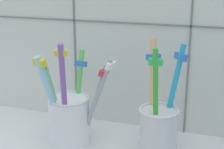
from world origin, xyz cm
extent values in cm
cube|color=silver|center=(0.00, 12.00, 22.50)|extent=(64.00, 2.00, 45.00)
cube|color=gray|center=(-10.67, 10.90, 22.50)|extent=(0.30, 0.20, 45.00)
cube|color=gray|center=(10.67, 10.90, 22.50)|extent=(0.30, 0.20, 45.00)
cube|color=gray|center=(0.00, 10.90, 21.49)|extent=(64.00, 0.20, 0.30)
cylinder|color=white|center=(-7.67, 1.25, 5.94)|extent=(7.00, 7.00, 7.87)
torus|color=silver|center=(-7.67, 1.25, 9.87)|extent=(7.15, 7.15, 0.50)
cylinder|color=#8656B7|center=(-6.98, -1.72, 11.28)|extent=(2.28, 4.34, 17.93)
cube|color=yellow|center=(-6.51, -3.04, 18.80)|extent=(2.03, 1.36, 1.02)
cylinder|color=#4675BD|center=(-3.15, 1.40, 9.34)|extent=(5.57, 1.73, 14.11)
cube|color=#E5333F|center=(-1.23, 1.03, 15.20)|extent=(1.37, 2.34, 1.17)
cylinder|color=#A8A8B3|center=(-2.81, 0.98, 9.99)|extent=(6.61, 2.04, 15.46)
cube|color=white|center=(-0.45, 0.51, 16.51)|extent=(1.39, 2.23, 1.20)
cylinder|color=#9AD9F4|center=(-9.17, -1.59, 10.26)|extent=(3.20, 5.87, 16.03)
cube|color=yellow|center=(-9.95, -3.50, 17.19)|extent=(2.63, 1.99, 1.36)
cylinder|color=#5CD25A|center=(-7.25, 4.28, 9.79)|extent=(1.07, 4.69, 15.01)
cube|color=blue|center=(-7.20, 5.51, 14.85)|extent=(2.15, 1.05, 1.06)
cylinder|color=#8ECF8D|center=(-9.61, -0.35, 9.75)|extent=(3.84, 3.50, 14.92)
cube|color=green|center=(-10.65, -1.25, 16.12)|extent=(1.87, 1.97, 1.08)
cylinder|color=silver|center=(7.67, 1.25, 5.92)|extent=(6.13, 6.13, 7.83)
torus|color=silver|center=(7.67, 1.25, 9.83)|extent=(6.33, 6.33, 0.50)
cylinder|color=#25A4DA|center=(9.13, 3.18, 11.09)|extent=(3.81, 3.69, 17.55)
cube|color=blue|center=(10.11, 4.10, 17.85)|extent=(2.35, 2.41, 1.15)
cylinder|color=#F2B57E|center=(6.24, 3.40, 11.40)|extent=(2.39, 3.24, 18.12)
cube|color=blue|center=(5.90, 4.02, 17.47)|extent=(2.42, 1.92, 1.01)
cylinder|color=green|center=(7.43, -0.54, 11.33)|extent=(0.96, 3.35, 17.96)
cube|color=green|center=(7.37, -1.49, 18.22)|extent=(2.02, 0.92, 1.05)
camera|label=1|loc=(16.62, -48.10, 30.93)|focal=55.89mm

